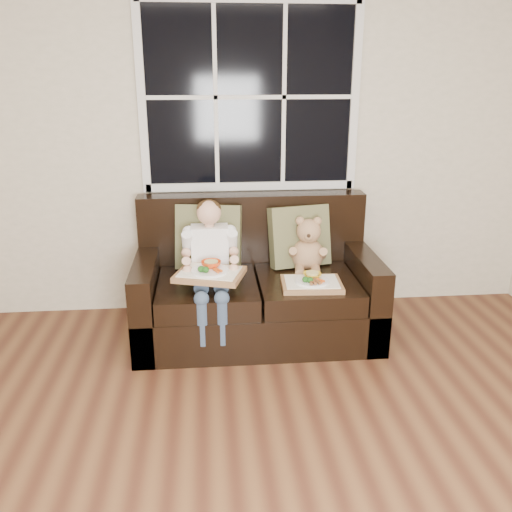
{
  "coord_description": "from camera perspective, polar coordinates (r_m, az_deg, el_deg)",
  "views": [
    {
      "loc": [
        -0.33,
        -1.62,
        1.83
      ],
      "look_at": [
        -0.01,
        1.85,
        0.64
      ],
      "focal_mm": 38.0,
      "sensor_mm": 36.0,
      "label": 1
    }
  ],
  "objects": [
    {
      "name": "tray_left",
      "position": [
        3.57,
        -4.88,
        -1.73
      ],
      "size": [
        0.51,
        0.44,
        0.1
      ],
      "rotation": [
        0.0,
        0.0,
        -0.3
      ],
      "color": "#AB744D",
      "rests_on": "child"
    },
    {
      "name": "pillow_right",
      "position": [
        4.02,
        4.59,
        2.1
      ],
      "size": [
        0.48,
        0.3,
        0.46
      ],
      "rotation": [
        -0.21,
        0.0,
        0.23
      ],
      "color": "olive",
      "rests_on": "loveseat"
    },
    {
      "name": "tray_right",
      "position": [
        3.68,
        5.87,
        -2.8
      ],
      "size": [
        0.42,
        0.33,
        0.09
      ],
      "rotation": [
        0.0,
        0.0,
        -0.06
      ],
      "color": "#AB744D",
      "rests_on": "loveseat"
    },
    {
      "name": "pillow_left",
      "position": [
        3.96,
        -5.02,
        2.0
      ],
      "size": [
        0.5,
        0.29,
        0.48
      ],
      "rotation": [
        -0.21,
        0.0,
        -0.18
      ],
      "color": "olive",
      "rests_on": "loveseat"
    },
    {
      "name": "room_walls",
      "position": [
        1.67,
        6.36,
        10.55
      ],
      "size": [
        4.52,
        5.02,
        2.71
      ],
      "color": "beige",
      "rests_on": "ground"
    },
    {
      "name": "child",
      "position": [
        3.71,
        -4.85,
        0.12
      ],
      "size": [
        0.37,
        0.59,
        0.85
      ],
      "color": "white",
      "rests_on": "loveseat"
    },
    {
      "name": "teddy_bear",
      "position": [
        3.94,
        5.51,
        0.83
      ],
      "size": [
        0.27,
        0.33,
        0.42
      ],
      "rotation": [
        0.0,
        0.0,
        -0.16
      ],
      "color": "tan",
      "rests_on": "loveseat"
    },
    {
      "name": "loveseat",
      "position": [
        3.96,
        -0.03,
        -3.73
      ],
      "size": [
        1.7,
        0.92,
        0.96
      ],
      "color": "black",
      "rests_on": "ground"
    },
    {
      "name": "window_back",
      "position": [
        4.12,
        -0.65,
        16.38
      ],
      "size": [
        1.62,
        0.04,
        1.37
      ],
      "color": "black",
      "rests_on": "room_walls"
    }
  ]
}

